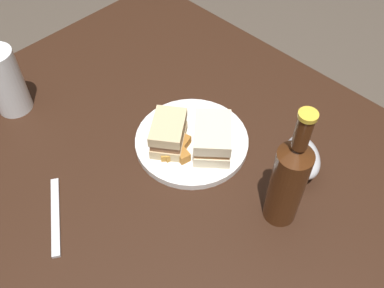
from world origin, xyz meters
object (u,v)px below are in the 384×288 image
object	(u,v)px
cider_bottle	(289,180)
fork	(56,216)
sandwich_half_right	(212,138)
pint_glass	(7,85)
sandwich_half_left	(169,133)
plate	(192,141)
gravy_boat	(302,156)

from	to	relation	value
cider_bottle	fork	world-z (taller)	cider_bottle
sandwich_half_right	pint_glass	distance (m)	0.50
sandwich_half_right	fork	world-z (taller)	sandwich_half_right
pint_glass	fork	size ratio (longest dim) A/B	0.92
sandwich_half_left	cider_bottle	xyz separation A→B (m)	(-0.28, -0.04, 0.07)
cider_bottle	pint_glass	bearing A→B (deg)	18.43
fork	sandwich_half_left	bearing A→B (deg)	116.54
plate	fork	world-z (taller)	plate
sandwich_half_left	sandwich_half_right	xyz separation A→B (m)	(-0.08, -0.06, 0.00)
gravy_boat	sandwich_half_right	bearing A→B (deg)	32.20
sandwich_half_right	cider_bottle	world-z (taller)	cider_bottle
plate	sandwich_half_left	size ratio (longest dim) A/B	2.10
sandwich_half_left	fork	world-z (taller)	sandwich_half_left
cider_bottle	plate	bearing A→B (deg)	-1.43
plate	sandwich_half_left	xyz separation A→B (m)	(0.03, 0.04, 0.04)
sandwich_half_left	plate	bearing A→B (deg)	-121.21
plate	gravy_boat	bearing A→B (deg)	-151.67
plate	cider_bottle	xyz separation A→B (m)	(-0.25, 0.01, 0.11)
gravy_boat	fork	xyz separation A→B (m)	(0.27, 0.44, -0.04)
pint_glass	fork	bearing A→B (deg)	162.11
sandwich_half_left	pint_glass	distance (m)	0.40
plate	pint_glass	xyz separation A→B (m)	(0.39, 0.22, 0.06)
pint_glass	cider_bottle	world-z (taller)	cider_bottle
sandwich_half_right	gravy_boat	size ratio (longest dim) A/B	1.03
sandwich_half_right	pint_glass	xyz separation A→B (m)	(0.44, 0.23, 0.02)
pint_glass	fork	world-z (taller)	pint_glass
fork	plate	bearing A→B (deg)	112.76
sandwich_half_right	fork	bearing A→B (deg)	72.13
cider_bottle	sandwich_half_left	bearing A→B (deg)	7.80
sandwich_half_left	fork	xyz separation A→B (m)	(0.03, 0.28, -0.05)
plate	cider_bottle	bearing A→B (deg)	178.57
sandwich_half_left	gravy_boat	size ratio (longest dim) A/B	0.92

